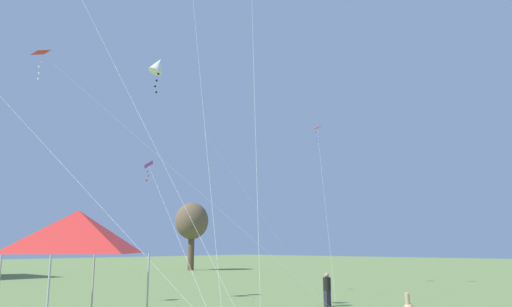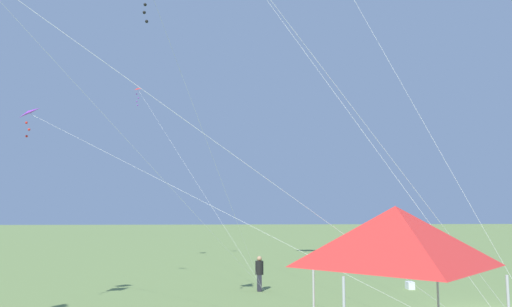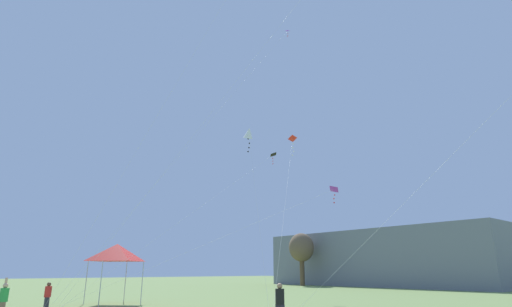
{
  "view_description": "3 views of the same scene",
  "coord_description": "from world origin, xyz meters",
  "px_view_note": "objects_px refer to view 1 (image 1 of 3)",
  "views": [
    {
      "loc": [
        -15.72,
        -6.04,
        3.0
      ],
      "look_at": [
        3.68,
        11.2,
        7.8
      ],
      "focal_mm": 35.0,
      "sensor_mm": 36.0,
      "label": 1
    },
    {
      "loc": [
        -18.29,
        10.22,
        3.9
      ],
      "look_at": [
        3.76,
        8.79,
        6.36
      ],
      "focal_mm": 35.0,
      "sensor_mm": 36.0,
      "label": 2
    },
    {
      "loc": [
        19.36,
        -4.2,
        2.19
      ],
      "look_at": [
        -1.41,
        13.41,
        10.17
      ],
      "focal_mm": 28.0,
      "sensor_mm": 36.0,
      "label": 3
    }
  ],
  "objects_px": {
    "kite_white_diamond_0": "(158,66)",
    "kite_red_delta_5": "(43,56)",
    "person_black_shirt": "(327,288)",
    "festival_tent": "(77,232)",
    "kite_purple_delta_3": "(149,167)",
    "kite_red_delta_4": "(317,131)"
  },
  "relations": [
    {
      "from": "person_black_shirt",
      "to": "kite_red_delta_4",
      "type": "bearing_deg",
      "value": 115.67
    },
    {
      "from": "festival_tent",
      "to": "person_black_shirt",
      "type": "xyz_separation_m",
      "value": [
        14.63,
        1.64,
        -2.48
      ]
    },
    {
      "from": "kite_white_diamond_0",
      "to": "kite_red_delta_5",
      "type": "bearing_deg",
      "value": 109.7
    },
    {
      "from": "kite_red_delta_4",
      "to": "kite_white_diamond_0",
      "type": "bearing_deg",
      "value": -169.7
    },
    {
      "from": "festival_tent",
      "to": "kite_red_delta_4",
      "type": "relative_size",
      "value": 0.31
    },
    {
      "from": "kite_white_diamond_0",
      "to": "kite_red_delta_5",
      "type": "height_order",
      "value": "kite_red_delta_5"
    },
    {
      "from": "kite_white_diamond_0",
      "to": "kite_purple_delta_3",
      "type": "xyz_separation_m",
      "value": [
        3.19,
        4.83,
        -4.09
      ]
    },
    {
      "from": "kite_white_diamond_0",
      "to": "kite_red_delta_5",
      "type": "xyz_separation_m",
      "value": [
        -2.52,
        7.04,
        1.64
      ]
    },
    {
      "from": "festival_tent",
      "to": "person_black_shirt",
      "type": "bearing_deg",
      "value": 6.39
    },
    {
      "from": "person_black_shirt",
      "to": "kite_red_delta_5",
      "type": "height_order",
      "value": "kite_red_delta_5"
    },
    {
      "from": "person_black_shirt",
      "to": "kite_white_diamond_0",
      "type": "distance_m",
      "value": 13.88
    },
    {
      "from": "kite_white_diamond_0",
      "to": "kite_red_delta_5",
      "type": "relative_size",
      "value": 0.89
    },
    {
      "from": "festival_tent",
      "to": "kite_red_delta_5",
      "type": "xyz_separation_m",
      "value": [
        4.49,
        13.09,
        9.89
      ]
    },
    {
      "from": "kite_white_diamond_0",
      "to": "kite_purple_delta_3",
      "type": "bearing_deg",
      "value": 56.58
    },
    {
      "from": "kite_red_delta_4",
      "to": "kite_red_delta_5",
      "type": "relative_size",
      "value": 0.92
    },
    {
      "from": "person_black_shirt",
      "to": "kite_white_diamond_0",
      "type": "xyz_separation_m",
      "value": [
        -7.62,
        4.41,
        10.73
      ]
    },
    {
      "from": "kite_purple_delta_3",
      "to": "kite_red_delta_4",
      "type": "distance_m",
      "value": 15.9
    },
    {
      "from": "festival_tent",
      "to": "kite_red_delta_5",
      "type": "relative_size",
      "value": 0.29
    },
    {
      "from": "person_black_shirt",
      "to": "kite_white_diamond_0",
      "type": "bearing_deg",
      "value": -130.22
    },
    {
      "from": "festival_tent",
      "to": "kite_white_diamond_0",
      "type": "relative_size",
      "value": 0.33
    },
    {
      "from": "person_black_shirt",
      "to": "kite_red_delta_5",
      "type": "bearing_deg",
      "value": -148.63
    },
    {
      "from": "festival_tent",
      "to": "kite_red_delta_4",
      "type": "bearing_deg",
      "value": 20.31
    }
  ]
}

